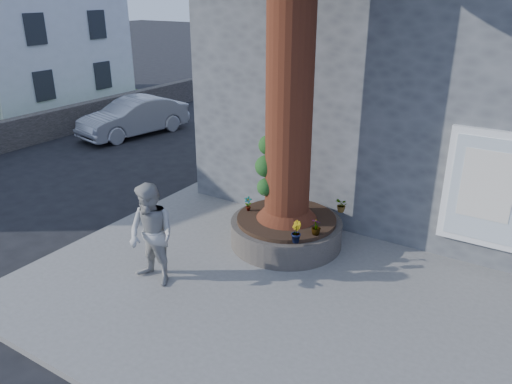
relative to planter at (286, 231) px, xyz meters
The scene contains 14 objects.
ground 2.19m from the planter, 111.80° to the right, with size 120.00×120.00×0.00m, color black.
pavement 1.27m from the planter, 55.01° to the right, with size 9.00×8.00×0.12m, color slate.
yellow_line 4.00m from the planter, 165.44° to the right, with size 0.10×30.00×0.01m, color yellow.
stone_shop 6.12m from the planter, 71.86° to the left, with size 10.30×8.30×6.30m.
planter is the anchor object (origin of this frame).
cottage_far 18.62m from the planter, 160.88° to the left, with size 7.30×7.40×8.75m.
man 1.59m from the planter, 122.62° to the left, with size 0.60×0.39×1.64m, color #172540.
woman 2.94m from the planter, 116.84° to the right, with size 0.92×0.71×1.89m, color #A2A19B.
shopping_bag 1.36m from the planter, 118.52° to the left, with size 0.20×0.12×0.28m, color white.
car_silver 10.19m from the planter, 152.63° to the left, with size 1.44×4.14×1.36m, color #9FA1A7.
plant_a 0.98m from the planter, behind, with size 0.17×0.11×0.32m, color gray.
plant_b 1.19m from the planter, 52.09° to the right, with size 0.22×0.22×0.41m, color gray.
plant_c 1.04m from the planter, 23.93° to the right, with size 0.18×0.18×0.32m, color gray.
plant_d 1.29m from the planter, 45.00° to the left, with size 0.28×0.25×0.31m, color gray.
Camera 1 is at (5.23, -6.19, 5.09)m, focal length 35.00 mm.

